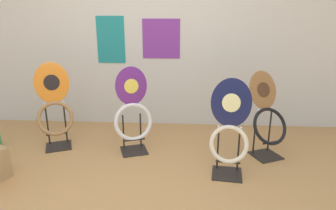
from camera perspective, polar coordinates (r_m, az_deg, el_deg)
wall_back at (r=3.97m, az=-2.99°, el=14.51°), size 8.00×0.07×2.60m
toilet_seat_display_navy_moon at (r=2.83m, az=11.65°, el=-4.90°), size 0.39×0.31×0.93m
toilet_seat_display_purple_note at (r=3.25m, az=-6.73°, el=-1.90°), size 0.44×0.36×0.95m
toilet_seat_display_woodgrain at (r=3.32m, az=18.32°, el=-2.00°), size 0.49×0.49×0.90m
toilet_seat_display_orange_sun at (r=3.59m, az=-20.85°, el=-0.36°), size 0.47×0.41×0.96m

